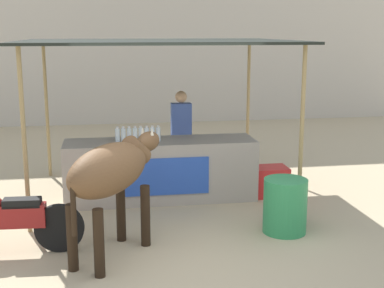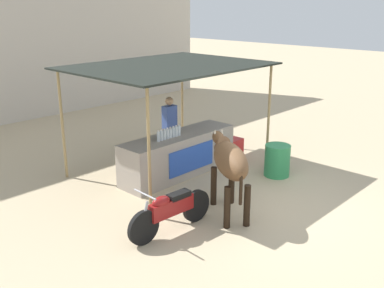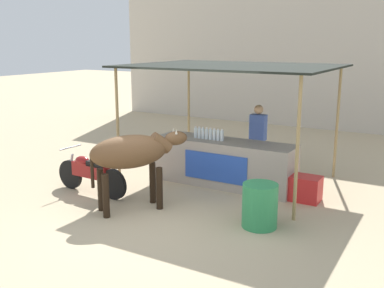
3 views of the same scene
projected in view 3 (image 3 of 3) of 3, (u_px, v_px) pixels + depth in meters
ground_plane at (167, 219)px, 7.70m from camera, size 60.00×60.00×0.00m
building_wall_far at (323, 34)px, 15.14m from camera, size 16.00×0.50×6.44m
stall_counter at (224, 163)px, 9.45m from camera, size 3.00×0.82×0.96m
stall_awning at (232, 70)px, 9.27m from camera, size 4.20×3.20×2.50m
water_bottle_row at (209, 134)px, 9.45m from camera, size 0.70×0.07×0.25m
vendor_behind_counter at (258, 141)px, 9.78m from camera, size 0.34×0.22×1.65m
cooler_box at (304, 188)px, 8.56m from camera, size 0.60×0.44×0.48m
water_barrel at (260, 205)px, 7.32m from camera, size 0.58×0.58×0.73m
cow at (133, 154)px, 7.94m from camera, size 1.35×1.69×1.44m
motorcycle_parked at (90, 173)px, 8.92m from camera, size 1.80×0.55×0.90m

